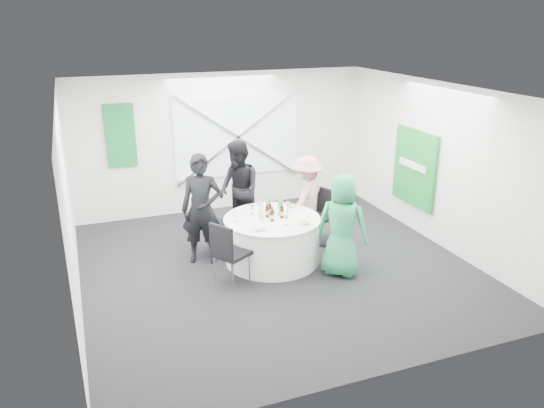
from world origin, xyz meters
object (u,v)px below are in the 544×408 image
object	(u,v)px
person_man_back	(239,190)
person_woman_green	(342,225)
chair_back_right	(322,211)
chair_back	(246,205)
chair_back_left	(206,218)
clear_water_bottle	(261,213)
person_man_back_left	(202,209)
person_woman_pink	(306,199)
banquet_table	(272,240)
green_water_bottle	(280,208)
chair_front_left	(227,249)
chair_front_right	(341,237)

from	to	relation	value
person_man_back	person_woman_green	distance (m)	2.24
person_woman_green	chair_back_right	bearing A→B (deg)	-59.28
chair_back	chair_back_left	xyz separation A→B (m)	(-0.84, -0.42, 0.03)
chair_back_right	clear_water_bottle	bearing A→B (deg)	-92.29
person_man_back_left	person_woman_pink	distance (m)	1.95
chair_back	person_woman_green	world-z (taller)	person_woman_green
chair_back_right	person_man_back_left	size ratio (longest dim) A/B	0.53
person_woman_pink	banquet_table	bearing A→B (deg)	-0.00
chair_back_left	green_water_bottle	distance (m)	1.31
chair_back_right	person_woman_pink	bearing A→B (deg)	-145.99
banquet_table	clear_water_bottle	bearing A→B (deg)	-173.84
banquet_table	green_water_bottle	size ratio (longest dim) A/B	4.99
person_man_back_left	banquet_table	bearing A→B (deg)	-0.00
chair_back	person_man_back	distance (m)	0.34
chair_back_right	person_man_back	xyz separation A→B (m)	(-1.30, 0.72, 0.32)
chair_front_left	person_man_back	distance (m)	1.91
banquet_table	person_man_back	distance (m)	1.31
person_woman_pink	clear_water_bottle	distance (m)	1.27
chair_front_right	person_man_back_left	distance (m)	2.26
chair_front_left	person_woman_pink	xyz separation A→B (m)	(1.80, 1.18, 0.18)
chair_back_right	banquet_table	bearing A→B (deg)	-90.00
chair_front_left	clear_water_bottle	world-z (taller)	clear_water_bottle
chair_front_right	person_man_back	world-z (taller)	person_man_back
chair_back	chair_back_right	world-z (taller)	chair_back
chair_front_right	person_man_back_left	world-z (taller)	person_man_back_left
chair_back	chair_back_right	xyz separation A→B (m)	(1.17, -0.73, -0.01)
chair_back	green_water_bottle	size ratio (longest dim) A/B	3.12
clear_water_bottle	person_man_back	bearing A→B (deg)	89.51
chair_back_right	person_woman_green	world-z (taller)	person_woman_green
chair_front_right	person_woman_pink	xyz separation A→B (m)	(-0.02, 1.27, 0.22)
chair_front_right	green_water_bottle	size ratio (longest dim) A/B	3.01
banquet_table	chair_back	distance (m)	1.23
chair_back_left	chair_back_right	bearing A→B (deg)	-57.25
chair_back_left	chair_front_left	bearing A→B (deg)	-139.36
banquet_table	person_man_back_left	bearing A→B (deg)	158.18
chair_back	clear_water_bottle	bearing A→B (deg)	-98.97
banquet_table	chair_front_left	distance (m)	1.08
chair_back_left	green_water_bottle	bearing A→B (deg)	-81.73
banquet_table	chair_back_right	size ratio (longest dim) A/B	1.63
person_man_back	clear_water_bottle	bearing A→B (deg)	-9.16
chair_back_right	chair_back	bearing A→B (deg)	-145.13
chair_back_right	person_man_back	size ratio (longest dim) A/B	0.54
clear_water_bottle	chair_back	bearing A→B (deg)	83.29
chair_back	green_water_bottle	bearing A→B (deg)	-80.98
banquet_table	green_water_bottle	bearing A→B (deg)	26.80
chair_back_right	person_man_back_left	world-z (taller)	person_man_back_left
banquet_table	chair_back	bearing A→B (deg)	92.26
banquet_table	person_man_back	size ratio (longest dim) A/B	0.88
chair_back_right	person_woman_pink	size ratio (longest dim) A/B	0.62
green_water_bottle	banquet_table	bearing A→B (deg)	-153.20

